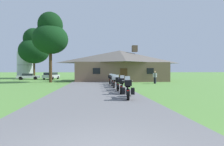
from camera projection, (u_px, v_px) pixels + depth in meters
name	position (u px, v px, depth m)	size (l,w,h in m)	color
ground_plane	(94.00, 84.00, 23.10)	(500.00, 500.00, 0.00)	#56893D
asphalt_driveway	(94.00, 85.00, 21.11)	(6.40, 80.00, 0.06)	slate
motorcycle_green_nearest_to_camera	(128.00, 89.00, 10.77)	(0.93, 2.07, 1.30)	black
motorcycle_red_second_in_row	(122.00, 86.00, 13.43)	(0.84, 2.07, 1.30)	black
motorcycle_yellow_third_in_row	(118.00, 84.00, 15.53)	(0.66, 2.08, 1.30)	black
motorcycle_green_fourth_in_row	(114.00, 82.00, 18.12)	(0.72, 2.08, 1.30)	black
motorcycle_green_fifth_in_row	(112.00, 81.00, 20.32)	(0.74, 2.08, 1.30)	black
motorcycle_yellow_farthest_in_row	(110.00, 80.00, 22.91)	(0.79, 2.07, 1.30)	black
stone_lodge	(120.00, 65.00, 32.30)	(15.63, 9.13, 6.19)	brown
bystander_white_shirt_near_lodge	(155.00, 77.00, 25.32)	(0.55, 0.23, 1.67)	navy
bystander_gray_shirt_beside_signpost	(155.00, 77.00, 24.63)	(0.24, 0.55, 1.67)	black
tree_left_far	(34.00, 47.00, 41.35)	(6.57, 6.57, 11.30)	#422D19
tree_left_near	(50.00, 35.00, 27.31)	(5.16, 5.16, 10.42)	#422D19
metal_silo_distant	(26.00, 63.00, 45.20)	(4.13, 4.13, 7.29)	#B2B7BC
parked_silver_suv_far_left	(51.00, 76.00, 37.40)	(2.60, 4.85, 1.40)	#ADAFB7
parked_silver_sedan_far_left	(28.00, 76.00, 36.15)	(4.52, 2.78, 1.20)	#ADAFB7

